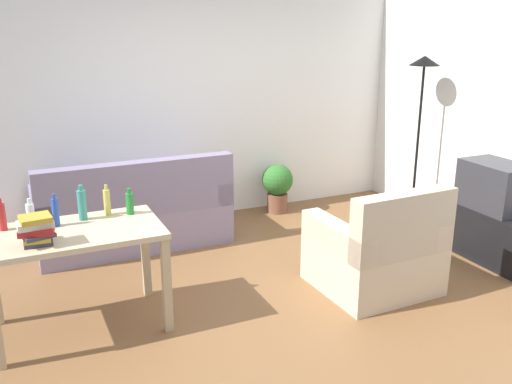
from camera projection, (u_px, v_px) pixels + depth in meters
The scene contains 16 objects.
ground_plane at pixel (270, 299), 4.58m from camera, with size 5.20×4.40×0.02m, color brown.
wall_rear at pixel (183, 98), 6.09m from camera, with size 5.20×0.10×2.70m, color white.
couch at pixel (134, 216), 5.58m from camera, with size 1.85×0.84×0.92m.
tv_stand at pixel (489, 233), 5.31m from camera, with size 0.44×1.10×0.48m.
tv at pixel (495, 186), 5.18m from camera, with size 0.41×0.60×0.44m.
torchiere_lamp at pixel (422, 94), 5.92m from camera, with size 0.32×0.32×1.81m.
desk at pixel (75, 245), 3.96m from camera, with size 1.20×0.70×0.76m.
potted_plant at pixel (277, 185), 6.53m from camera, with size 0.36×0.36×0.57m.
armchair at pixel (378, 253), 4.64m from camera, with size 0.93×0.87×0.92m.
bottle_red at pixel (2, 216), 3.90m from camera, with size 0.05×0.05×0.23m.
bottle_clear at pixel (31, 216), 3.92m from camera, with size 0.06×0.06×0.23m.
bottle_blue at pixel (55, 212), 3.98m from camera, with size 0.05×0.05×0.24m.
bottle_tall at pixel (82, 204), 4.10m from camera, with size 0.06×0.06×0.26m.
bottle_squat at pixel (107, 202), 4.21m from camera, with size 0.05×0.05×0.23m.
bottle_green at pixel (130, 203), 4.23m from camera, with size 0.06×0.06×0.20m.
book_stack at pixel (36, 230), 3.64m from camera, with size 0.24×0.22×0.20m.
Camera 1 is at (-1.81, -3.70, 2.17)m, focal length 39.50 mm.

